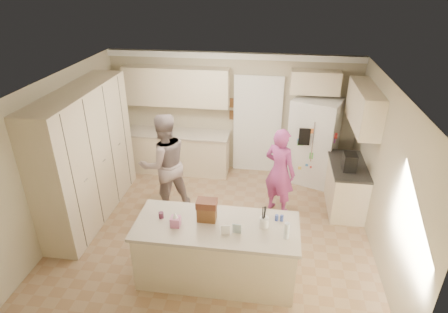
# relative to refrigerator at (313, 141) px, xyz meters

# --- Properties ---
(floor) EXTENTS (5.20, 4.60, 0.02)m
(floor) POSITION_rel_refrigerator_xyz_m (-1.73, -1.98, -0.91)
(floor) COLOR #997D5D
(floor) RESTS_ON ground
(ceiling) EXTENTS (5.20, 4.60, 0.02)m
(ceiling) POSITION_rel_refrigerator_xyz_m (-1.73, -1.98, 1.71)
(ceiling) COLOR white
(ceiling) RESTS_ON wall_back
(wall_back) EXTENTS (5.20, 0.02, 2.60)m
(wall_back) POSITION_rel_refrigerator_xyz_m (-1.73, 0.33, 0.40)
(wall_back) COLOR #B8AD8F
(wall_back) RESTS_ON ground
(wall_front) EXTENTS (5.20, 0.02, 2.60)m
(wall_front) POSITION_rel_refrigerator_xyz_m (-1.73, -4.29, 0.40)
(wall_front) COLOR #B8AD8F
(wall_front) RESTS_ON ground
(wall_left) EXTENTS (0.02, 4.60, 2.60)m
(wall_left) POSITION_rel_refrigerator_xyz_m (-4.34, -1.98, 0.40)
(wall_left) COLOR #B8AD8F
(wall_left) RESTS_ON ground
(wall_right) EXTENTS (0.02, 4.60, 2.60)m
(wall_right) POSITION_rel_refrigerator_xyz_m (0.88, -1.98, 0.40)
(wall_right) COLOR #B8AD8F
(wall_right) RESTS_ON ground
(crown_back) EXTENTS (5.20, 0.08, 0.12)m
(crown_back) POSITION_rel_refrigerator_xyz_m (-1.73, 0.28, 1.63)
(crown_back) COLOR white
(crown_back) RESTS_ON wall_back
(pantry_bank) EXTENTS (0.60, 2.60, 2.35)m
(pantry_bank) POSITION_rel_refrigerator_xyz_m (-4.03, -1.78, 0.28)
(pantry_bank) COLOR beige
(pantry_bank) RESTS_ON floor
(back_base_cab) EXTENTS (2.20, 0.60, 0.88)m
(back_base_cab) POSITION_rel_refrigerator_xyz_m (-2.88, 0.02, -0.46)
(back_base_cab) COLOR beige
(back_base_cab) RESTS_ON floor
(back_countertop) EXTENTS (2.24, 0.63, 0.04)m
(back_countertop) POSITION_rel_refrigerator_xyz_m (-2.88, 0.01, 0.00)
(back_countertop) COLOR #BEB3A1
(back_countertop) RESTS_ON back_base_cab
(back_upper_cab) EXTENTS (2.20, 0.35, 0.80)m
(back_upper_cab) POSITION_rel_refrigerator_xyz_m (-2.88, 0.15, 1.00)
(back_upper_cab) COLOR beige
(back_upper_cab) RESTS_ON wall_back
(doorway_opening) EXTENTS (0.90, 0.06, 2.10)m
(doorway_opening) POSITION_rel_refrigerator_xyz_m (-1.18, 0.30, 0.15)
(doorway_opening) COLOR black
(doorway_opening) RESTS_ON floor
(doorway_casing) EXTENTS (1.02, 0.03, 2.22)m
(doorway_casing) POSITION_rel_refrigerator_xyz_m (-1.18, 0.27, 0.15)
(doorway_casing) COLOR white
(doorway_casing) RESTS_ON floor
(wall_frame_upper) EXTENTS (0.15, 0.02, 0.20)m
(wall_frame_upper) POSITION_rel_refrigerator_xyz_m (-1.71, 0.29, 0.65)
(wall_frame_upper) COLOR brown
(wall_frame_upper) RESTS_ON wall_back
(wall_frame_lower) EXTENTS (0.15, 0.02, 0.20)m
(wall_frame_lower) POSITION_rel_refrigerator_xyz_m (-1.71, 0.29, 0.38)
(wall_frame_lower) COLOR brown
(wall_frame_lower) RESTS_ON wall_back
(refrigerator) EXTENTS (1.09, 0.97, 1.80)m
(refrigerator) POSITION_rel_refrigerator_xyz_m (0.00, 0.00, 0.00)
(refrigerator) COLOR white
(refrigerator) RESTS_ON floor
(fridge_seam) EXTENTS (0.02, 0.02, 1.78)m
(fridge_seam) POSITION_rel_refrigerator_xyz_m (0.00, -0.35, 0.00)
(fridge_seam) COLOR gray
(fridge_seam) RESTS_ON refrigerator
(fridge_dispenser) EXTENTS (0.22, 0.03, 0.35)m
(fridge_dispenser) POSITION_rel_refrigerator_xyz_m (-0.22, -0.37, 0.25)
(fridge_dispenser) COLOR black
(fridge_dispenser) RESTS_ON refrigerator
(fridge_handle_l) EXTENTS (0.02, 0.02, 0.85)m
(fridge_handle_l) POSITION_rel_refrigerator_xyz_m (-0.05, -0.37, 0.15)
(fridge_handle_l) COLOR silver
(fridge_handle_l) RESTS_ON refrigerator
(fridge_handle_r) EXTENTS (0.02, 0.02, 0.85)m
(fridge_handle_r) POSITION_rel_refrigerator_xyz_m (0.05, -0.37, 0.15)
(fridge_handle_r) COLOR silver
(fridge_handle_r) RESTS_ON refrigerator
(over_fridge_cab) EXTENTS (0.95, 0.35, 0.45)m
(over_fridge_cab) POSITION_rel_refrigerator_xyz_m (-0.08, 0.15, 1.20)
(over_fridge_cab) COLOR beige
(over_fridge_cab) RESTS_ON wall_back
(right_base_cab) EXTENTS (0.60, 1.20, 0.88)m
(right_base_cab) POSITION_rel_refrigerator_xyz_m (0.57, -0.98, -0.46)
(right_base_cab) COLOR beige
(right_base_cab) RESTS_ON floor
(right_countertop) EXTENTS (0.63, 1.24, 0.04)m
(right_countertop) POSITION_rel_refrigerator_xyz_m (0.56, -0.98, 0.00)
(right_countertop) COLOR #2D2B28
(right_countertop) RESTS_ON right_base_cab
(right_upper_cab) EXTENTS (0.35, 1.50, 0.70)m
(right_upper_cab) POSITION_rel_refrigerator_xyz_m (0.70, -0.78, 1.05)
(right_upper_cab) COLOR beige
(right_upper_cab) RESTS_ON wall_right
(coffee_maker) EXTENTS (0.22, 0.28, 0.30)m
(coffee_maker) POSITION_rel_refrigerator_xyz_m (0.52, -1.18, 0.17)
(coffee_maker) COLOR black
(coffee_maker) RESTS_ON right_countertop
(island_base) EXTENTS (2.20, 0.90, 0.88)m
(island_base) POSITION_rel_refrigerator_xyz_m (-1.53, -3.08, -0.46)
(island_base) COLOR beige
(island_base) RESTS_ON floor
(island_top) EXTENTS (2.28, 0.96, 0.05)m
(island_top) POSITION_rel_refrigerator_xyz_m (-1.53, -3.08, 0.00)
(island_top) COLOR #BEB3A1
(island_top) RESTS_ON island_base
(utensil_crock) EXTENTS (0.13, 0.13, 0.15)m
(utensil_crock) POSITION_rel_refrigerator_xyz_m (-0.88, -3.03, 0.10)
(utensil_crock) COLOR white
(utensil_crock) RESTS_ON island_top
(tissue_box) EXTENTS (0.13, 0.13, 0.14)m
(tissue_box) POSITION_rel_refrigerator_xyz_m (-2.08, -3.18, 0.10)
(tissue_box) COLOR #C770A4
(tissue_box) RESTS_ON island_top
(tissue_plume) EXTENTS (0.08, 0.08, 0.08)m
(tissue_plume) POSITION_rel_refrigerator_xyz_m (-2.08, -3.18, 0.20)
(tissue_plume) COLOR white
(tissue_plume) RESTS_ON tissue_box
(dollhouse_body) EXTENTS (0.26, 0.18, 0.22)m
(dollhouse_body) POSITION_rel_refrigerator_xyz_m (-1.68, -2.98, 0.14)
(dollhouse_body) COLOR brown
(dollhouse_body) RESTS_ON island_top
(dollhouse_roof) EXTENTS (0.28, 0.20, 0.10)m
(dollhouse_roof) POSITION_rel_refrigerator_xyz_m (-1.68, -2.98, 0.30)
(dollhouse_roof) COLOR #592D1E
(dollhouse_roof) RESTS_ON dollhouse_body
(jam_jar) EXTENTS (0.07, 0.07, 0.09)m
(jam_jar) POSITION_rel_refrigerator_xyz_m (-2.33, -3.03, 0.07)
(jam_jar) COLOR #59263F
(jam_jar) RESTS_ON island_top
(greeting_card_a) EXTENTS (0.12, 0.06, 0.16)m
(greeting_card_a) POSITION_rel_refrigerator_xyz_m (-1.38, -3.28, 0.11)
(greeting_card_a) COLOR white
(greeting_card_a) RESTS_ON island_top
(greeting_card_b) EXTENTS (0.12, 0.05, 0.16)m
(greeting_card_b) POSITION_rel_refrigerator_xyz_m (-1.23, -3.23, 0.11)
(greeting_card_b) COLOR silver
(greeting_card_b) RESTS_ON island_top
(water_bottle) EXTENTS (0.07, 0.07, 0.24)m
(water_bottle) POSITION_rel_refrigerator_xyz_m (-0.58, -3.23, 0.14)
(water_bottle) COLOR silver
(water_bottle) RESTS_ON island_top
(shaker_salt) EXTENTS (0.05, 0.05, 0.09)m
(shaker_salt) POSITION_rel_refrigerator_xyz_m (-0.71, -2.86, 0.07)
(shaker_salt) COLOR #32469C
(shaker_salt) RESTS_ON island_top
(shaker_pepper) EXTENTS (0.05, 0.05, 0.09)m
(shaker_pepper) POSITION_rel_refrigerator_xyz_m (-0.64, -2.86, 0.07)
(shaker_pepper) COLOR #32469C
(shaker_pepper) RESTS_ON island_top
(teen_boy) EXTENTS (1.16, 1.11, 1.89)m
(teen_boy) POSITION_rel_refrigerator_xyz_m (-2.74, -1.46, 0.04)
(teen_boy) COLOR gray
(teen_boy) RESTS_ON floor
(teen_girl) EXTENTS (0.72, 0.65, 1.65)m
(teen_girl) POSITION_rel_refrigerator_xyz_m (-0.67, -1.25, -0.07)
(teen_girl) COLOR #AE4693
(teen_girl) RESTS_ON floor
(fridge_magnets) EXTENTS (0.76, 0.02, 1.44)m
(fridge_magnets) POSITION_rel_refrigerator_xyz_m (0.00, -0.36, 0.00)
(fridge_magnets) COLOR tan
(fridge_magnets) RESTS_ON refrigerator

